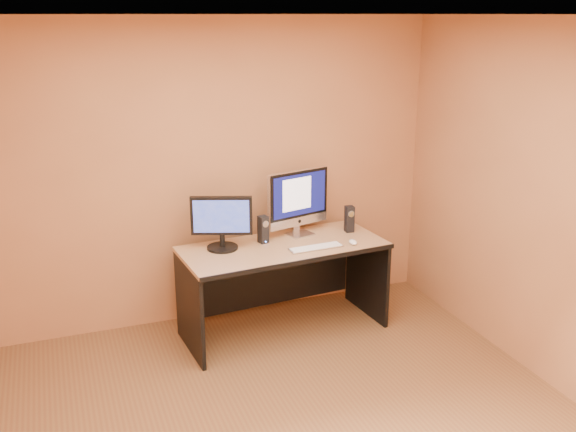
{
  "coord_description": "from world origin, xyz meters",
  "views": [
    {
      "loc": [
        -1.26,
        -3.2,
        2.61
      ],
      "look_at": [
        0.46,
        1.36,
        1.06
      ],
      "focal_mm": 40.0,
      "sensor_mm": 36.0,
      "label": 1
    }
  ],
  "objects": [
    {
      "name": "speaker_left",
      "position": [
        0.33,
        1.59,
        0.89
      ],
      "size": [
        0.09,
        0.09,
        0.23
      ],
      "primitive_type": null,
      "rotation": [
        0.0,
        0.0,
        0.24
      ],
      "color": "black",
      "rests_on": "desk"
    },
    {
      "name": "mouse",
      "position": [
        1.01,
        1.29,
        0.8
      ],
      "size": [
        0.07,
        0.11,
        0.04
      ],
      "primitive_type": "ellipsoid",
      "rotation": [
        0.0,
        0.0,
        -0.11
      ],
      "color": "white",
      "rests_on": "desk"
    },
    {
      "name": "second_monitor",
      "position": [
        -0.03,
        1.56,
        1.0
      ],
      "size": [
        0.56,
        0.41,
        0.44
      ],
      "primitive_type": null,
      "rotation": [
        0.0,
        0.0,
        -0.35
      ],
      "color": "black",
      "rests_on": "desk"
    },
    {
      "name": "imac",
      "position": [
        0.69,
        1.67,
        1.07
      ],
      "size": [
        0.63,
        0.36,
        0.58
      ],
      "primitive_type": null,
      "rotation": [
        0.0,
        0.0,
        0.25
      ],
      "color": "silver",
      "rests_on": "desk"
    },
    {
      "name": "desk",
      "position": [
        0.46,
        1.46,
        0.39
      ],
      "size": [
        1.74,
        0.87,
        0.78
      ],
      "primitive_type": null,
      "rotation": [
        0.0,
        0.0,
        0.08
      ],
      "color": "tan",
      "rests_on": "ground"
    },
    {
      "name": "walls",
      "position": [
        0.0,
        0.0,
        1.3
      ],
      "size": [
        4.0,
        4.0,
        2.6
      ],
      "primitive_type": null,
      "color": "#A36941",
      "rests_on": "ground"
    },
    {
      "name": "speaker_right",
      "position": [
        1.12,
        1.59,
        0.89
      ],
      "size": [
        0.08,
        0.08,
        0.23
      ],
      "primitive_type": null,
      "rotation": [
        0.0,
        0.0,
        -0.08
      ],
      "color": "black",
      "rests_on": "desk"
    },
    {
      "name": "cable_b",
      "position": [
        0.69,
        1.78,
        0.78
      ],
      "size": [
        0.08,
        0.18,
        0.01
      ],
      "primitive_type": "cylinder",
      "rotation": [
        1.57,
        0.0,
        -0.41
      ],
      "color": "black",
      "rests_on": "desk"
    },
    {
      "name": "cable_a",
      "position": [
        0.72,
        1.72,
        0.78
      ],
      "size": [
        0.09,
        0.22,
        0.01
      ],
      "primitive_type": "cylinder",
      "rotation": [
        1.57,
        0.0,
        0.37
      ],
      "color": "black",
      "rests_on": "desk"
    },
    {
      "name": "keyboard",
      "position": [
        0.68,
        1.3,
        0.79
      ],
      "size": [
        0.46,
        0.15,
        0.02
      ],
      "primitive_type": "cube",
      "rotation": [
        0.0,
        0.0,
        0.05
      ],
      "color": "#B2B2B6",
      "rests_on": "desk"
    },
    {
      "name": "ceiling",
      "position": [
        0.0,
        0.0,
        2.6
      ],
      "size": [
        4.0,
        4.0,
        0.0
      ],
      "primitive_type": "plane",
      "color": "white",
      "rests_on": "walls"
    }
  ]
}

